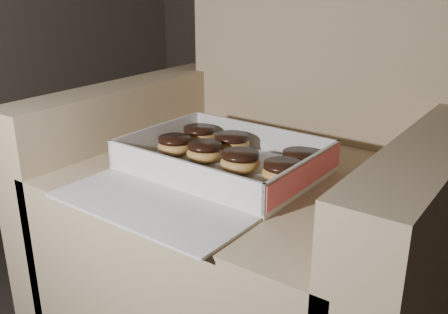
% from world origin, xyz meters
% --- Properties ---
extents(armchair, '(0.81, 0.68, 0.85)m').
position_xyz_m(armchair, '(-0.35, 0.71, 0.27)').
color(armchair, tan).
rests_on(armchair, floor).
extents(bakery_box, '(0.37, 0.43, 0.06)m').
position_xyz_m(bakery_box, '(-0.37, 0.57, 0.39)').
color(bakery_box, silver).
rests_on(bakery_box, armchair).
extents(donut_a, '(0.07, 0.07, 0.04)m').
position_xyz_m(donut_a, '(-0.24, 0.68, 0.41)').
color(donut_a, gold).
rests_on(donut_a, bakery_box).
extents(donut_b, '(0.08, 0.08, 0.04)m').
position_xyz_m(donut_b, '(-0.24, 0.61, 0.41)').
color(donut_b, gold).
rests_on(donut_b, bakery_box).
extents(donut_c, '(0.07, 0.07, 0.04)m').
position_xyz_m(donut_c, '(-0.50, 0.61, 0.41)').
color(donut_c, gold).
rests_on(donut_c, bakery_box).
extents(donut_d, '(0.07, 0.07, 0.04)m').
position_xyz_m(donut_d, '(-0.42, 0.62, 0.41)').
color(donut_d, gold).
rests_on(donut_d, bakery_box).
extents(donut_e, '(0.08, 0.08, 0.04)m').
position_xyz_m(donut_e, '(-0.41, 0.69, 0.41)').
color(donut_e, gold).
rests_on(donut_e, bakery_box).
extents(donut_f, '(0.08, 0.08, 0.04)m').
position_xyz_m(donut_f, '(-0.50, 0.70, 0.41)').
color(donut_f, gold).
rests_on(donut_f, bakery_box).
extents(donut_g, '(0.08, 0.08, 0.04)m').
position_xyz_m(donut_g, '(-0.33, 0.61, 0.41)').
color(donut_g, gold).
rests_on(donut_g, bakery_box).
extents(crumb_a, '(0.01, 0.01, 0.00)m').
position_xyz_m(crumb_a, '(-0.51, 0.52, 0.39)').
color(crumb_a, black).
rests_on(crumb_a, bakery_box).
extents(crumb_b, '(0.01, 0.01, 0.00)m').
position_xyz_m(crumb_b, '(-0.51, 0.57, 0.39)').
color(crumb_b, black).
rests_on(crumb_b, bakery_box).
extents(crumb_c, '(0.01, 0.01, 0.00)m').
position_xyz_m(crumb_c, '(-0.52, 0.55, 0.39)').
color(crumb_c, black).
rests_on(crumb_c, bakery_box).
extents(crumb_d, '(0.01, 0.01, 0.00)m').
position_xyz_m(crumb_d, '(-0.43, 0.60, 0.39)').
color(crumb_d, black).
rests_on(crumb_d, bakery_box).
extents(crumb_e, '(0.01, 0.01, 0.00)m').
position_xyz_m(crumb_e, '(-0.28, 0.51, 0.39)').
color(crumb_e, black).
rests_on(crumb_e, bakery_box).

